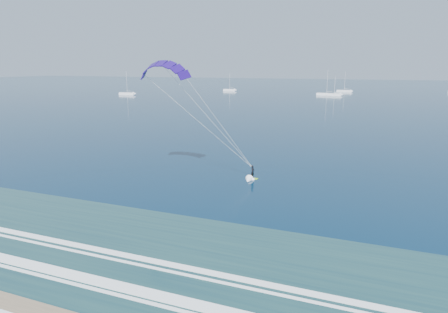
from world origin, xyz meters
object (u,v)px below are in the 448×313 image
at_px(sailboat_1, 230,90).
at_px(sailboat_8, 327,94).
at_px(sailboat_0, 127,94).
at_px(kitesurfer_rig, 207,116).
at_px(sailboat_2, 344,91).
at_px(sailboat_3, 334,94).

xyz_separation_m(sailboat_1, sailboat_8, (58.11, -13.88, 0.01)).
relative_size(sailboat_0, sailboat_1, 1.15).
bearing_deg(sailboat_8, sailboat_1, 166.56).
xyz_separation_m(sailboat_0, sailboat_1, (37.86, 48.77, -0.01)).
xyz_separation_m(kitesurfer_rig, sailboat_2, (-0.94, 192.00, -7.82)).
relative_size(sailboat_0, sailboat_8, 0.96).
height_order(kitesurfer_rig, sailboat_8, kitesurfer_rig).
bearing_deg(sailboat_8, kitesurfer_rig, -87.63).
height_order(kitesurfer_rig, sailboat_0, kitesurfer_rig).
bearing_deg(sailboat_3, sailboat_0, -161.59).
relative_size(sailboat_2, sailboat_8, 0.89).
distance_m(kitesurfer_rig, sailboat_8, 162.76).
bearing_deg(sailboat_1, sailboat_8, -13.44).
relative_size(sailboat_1, sailboat_2, 0.93).
height_order(sailboat_0, sailboat_3, sailboat_0).
height_order(sailboat_1, sailboat_3, sailboat_1).
relative_size(sailboat_0, sailboat_3, 1.22).
height_order(kitesurfer_rig, sailboat_1, kitesurfer_rig).
relative_size(kitesurfer_rig, sailboat_2, 1.47).
bearing_deg(sailboat_1, sailboat_2, 13.79).
xyz_separation_m(kitesurfer_rig, sailboat_3, (-2.77, 160.80, -7.82)).
bearing_deg(sailboat_1, sailboat_0, -127.83).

